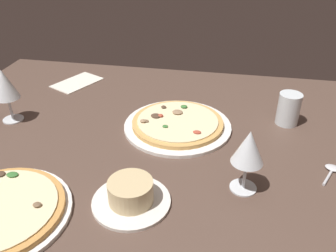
{
  "coord_description": "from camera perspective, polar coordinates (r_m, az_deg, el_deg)",
  "views": [
    {
      "loc": [
        -18.18,
        81.27,
        59.26
      ],
      "look_at": [
        -2.08,
        -4.64,
        7.0
      ],
      "focal_mm": 37.7,
      "sensor_mm": 36.0,
      "label": 1
    }
  ],
  "objects": [
    {
      "name": "spoon",
      "position": [
        0.98,
        24.99,
        -6.49
      ],
      "size": [
        6.26,
        9.31,
        1.0
      ],
      "color": "silver",
      "rests_on": "dining_table"
    },
    {
      "name": "water_glass",
      "position": [
        1.13,
        18.86,
        2.33
      ],
      "size": [
        6.8,
        6.8,
        9.89
      ],
      "color": "silver",
      "rests_on": "dining_table"
    },
    {
      "name": "wine_glass_far",
      "position": [
        1.16,
        -24.88,
        5.9
      ],
      "size": [
        7.47,
        7.47,
        16.85
      ],
      "color": "silver",
      "rests_on": "dining_table"
    },
    {
      "name": "paper_menu",
      "position": [
        1.41,
        -14.48,
        6.82
      ],
      "size": [
        17.79,
        20.94,
        0.3
      ],
      "primitive_type": "cube",
      "rotation": [
        0.0,
        0.0,
        -0.45
      ],
      "color": "silver",
      "rests_on": "dining_table"
    },
    {
      "name": "wine_glass_near",
      "position": [
        0.79,
        12.88,
        -3.62
      ],
      "size": [
        7.35,
        7.35,
        15.81
      ],
      "color": "silver",
      "rests_on": "dining_table"
    },
    {
      "name": "dining_table",
      "position": [
        1.01,
        -1.65,
        -3.65
      ],
      "size": [
        150.0,
        110.0,
        4.0
      ],
      "primitive_type": "cube",
      "color": "brown",
      "rests_on": "ground"
    },
    {
      "name": "pizza_main",
      "position": [
        1.06,
        1.54,
        0.32
      ],
      "size": [
        32.32,
        32.32,
        3.4
      ],
      "color": "white",
      "rests_on": "dining_table"
    },
    {
      "name": "ramekin_on_saucer",
      "position": [
        0.8,
        -6.02,
        -10.98
      ],
      "size": [
        17.64,
        17.64,
        5.96
      ],
      "color": "silver",
      "rests_on": "dining_table"
    }
  ]
}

